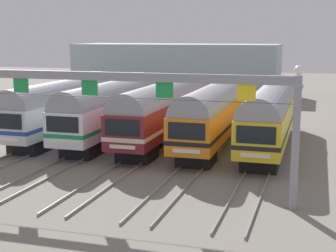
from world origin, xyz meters
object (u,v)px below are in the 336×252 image
at_px(catenary_gantry, 90,95).
at_px(commuter_train_silver, 70,104).
at_px(commuter_train_maroon, 164,108).
at_px(commuter_train_orange, 216,110).
at_px(commuter_train_yellow, 271,113).
at_px(commuter_train_white, 116,106).

bearing_deg(catenary_gantry, commuter_train_silver, 121.45).
bearing_deg(commuter_train_silver, catenary_gantry, -58.55).
distance_m(commuter_train_maroon, catenary_gantry, 13.74).
xyz_separation_m(commuter_train_silver, commuter_train_orange, (12.38, 0.00, 0.00)).
height_order(commuter_train_orange, commuter_train_yellow, same).
relative_size(commuter_train_orange, commuter_train_yellow, 1.00).
height_order(commuter_train_silver, catenary_gantry, catenary_gantry).
bearing_deg(commuter_train_yellow, commuter_train_white, 180.00).
distance_m(commuter_train_white, commuter_train_orange, 8.25).
bearing_deg(commuter_train_white, catenary_gantry, -73.00).
height_order(commuter_train_silver, commuter_train_orange, same).
distance_m(commuter_train_silver, commuter_train_yellow, 16.51).
height_order(commuter_train_silver, commuter_train_yellow, same).
height_order(commuter_train_white, commuter_train_yellow, same).
relative_size(commuter_train_white, commuter_train_yellow, 1.00).
bearing_deg(commuter_train_white, commuter_train_silver, 180.00).
xyz_separation_m(commuter_train_silver, commuter_train_yellow, (16.51, 0.00, 0.00)).
distance_m(commuter_train_orange, catenary_gantry, 14.35).
xyz_separation_m(commuter_train_white, catenary_gantry, (4.13, -13.50, 2.56)).
bearing_deg(commuter_train_maroon, catenary_gantry, -90.00).
xyz_separation_m(commuter_train_silver, commuter_train_maroon, (8.25, -0.00, -0.00)).
bearing_deg(commuter_train_maroon, commuter_train_orange, 0.06).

